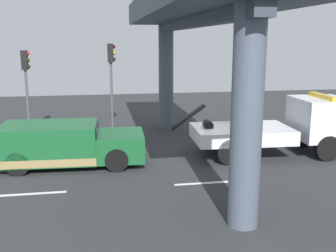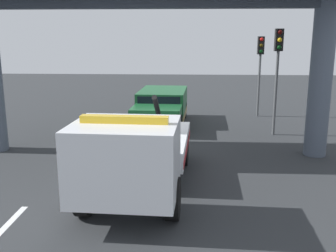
{
  "view_description": "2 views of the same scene",
  "coord_description": "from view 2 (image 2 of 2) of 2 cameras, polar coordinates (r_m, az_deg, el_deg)",
  "views": [
    {
      "loc": [
        -3.57,
        -14.58,
        4.56
      ],
      "look_at": [
        -0.97,
        0.32,
        1.29
      ],
      "focal_mm": 42.09,
      "sensor_mm": 36.0,
      "label": 1
    },
    {
      "loc": [
        13.44,
        1.27,
        4.13
      ],
      "look_at": [
        1.08,
        0.62,
        1.27
      ],
      "focal_mm": 41.51,
      "sensor_mm": 36.0,
      "label": 2
    }
  ],
  "objects": [
    {
      "name": "traffic_light_near",
      "position": [
        20.78,
        13.39,
        9.6
      ],
      "size": [
        0.39,
        0.32,
        4.14
      ],
      "color": "#515456",
      "rests_on": "ground"
    },
    {
      "name": "towed_van_green",
      "position": [
        18.68,
        -0.93,
        2.67
      ],
      "size": [
        5.29,
        2.42,
        1.58
      ],
      "color": "#195B2D",
      "rests_on": "ground"
    },
    {
      "name": "lane_stripe_east",
      "position": [
        9.41,
        -23.43,
        -14.14
      ],
      "size": [
        2.6,
        0.16,
        0.01
      ],
      "primitive_type": "cube",
      "color": "silver",
      "rests_on": "ground"
    },
    {
      "name": "ground_plane",
      "position": [
        14.13,
        -2.29,
        -4.2
      ],
      "size": [
        60.0,
        40.0,
        0.1
      ],
      "primitive_type": "cube",
      "color": "#2D3033"
    },
    {
      "name": "lane_stripe_west",
      "position": [
        20.28,
        -8.5,
        1.12
      ],
      "size": [
        2.6,
        0.16,
        0.01
      ],
      "primitive_type": "cube",
      "color": "silver",
      "rests_on": "ground"
    },
    {
      "name": "tow_truck_white",
      "position": [
        10.06,
        -4.6,
        -3.95
      ],
      "size": [
        7.3,
        2.66,
        2.46
      ],
      "color": "white",
      "rests_on": "ground"
    },
    {
      "name": "lane_stripe_mid",
      "position": [
        14.62,
        -13.12,
        -3.73
      ],
      "size": [
        2.6,
        0.16,
        0.01
      ],
      "primitive_type": "cube",
      "color": "silver",
      "rests_on": "ground"
    },
    {
      "name": "traffic_light_far",
      "position": [
        16.85,
        15.83,
        9.48
      ],
      "size": [
        0.39,
        0.32,
        4.44
      ],
      "color": "#515456",
      "rests_on": "ground"
    }
  ]
}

